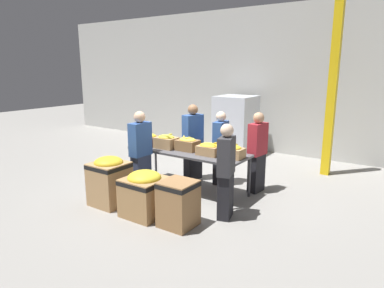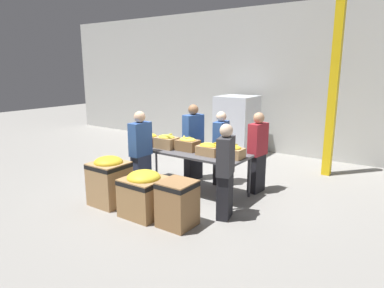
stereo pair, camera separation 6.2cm
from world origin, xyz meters
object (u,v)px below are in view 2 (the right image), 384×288
at_px(donation_bin_1, 144,192).
at_px(banana_box_2, 188,144).
at_px(banana_box_0, 149,139).
at_px(banana_box_1, 167,141).
at_px(volunteer_0, 257,153).
at_px(support_pillar, 334,85).
at_px(volunteer_2, 221,148).
at_px(donation_bin_0, 109,179).
at_px(volunteer_4, 193,142).
at_px(pallet_stack_1, 237,126).
at_px(volunteer_3, 141,153).
at_px(banana_box_4, 232,151).
at_px(donation_bin_2, 177,202).
at_px(pallet_stack_0, 238,132).
at_px(volunteer_1, 225,172).
at_px(sorting_table, 188,153).
at_px(banana_box_3, 209,149).

bearing_deg(donation_bin_1, banana_box_2, 94.26).
distance_m(banana_box_0, donation_bin_1, 1.72).
bearing_deg(banana_box_1, volunteer_0, 26.12).
bearing_deg(support_pillar, banana_box_1, -132.31).
relative_size(volunteer_2, donation_bin_0, 1.74).
xyz_separation_m(volunteer_4, pallet_stack_1, (-0.24, 2.43, -0.01)).
distance_m(volunteer_4, donation_bin_1, 2.08).
relative_size(volunteer_2, volunteer_3, 0.95).
distance_m(banana_box_1, banana_box_4, 1.42).
xyz_separation_m(volunteer_0, donation_bin_2, (-0.36, -2.06, -0.39)).
distance_m(banana_box_0, pallet_stack_0, 3.34).
height_order(volunteer_0, volunteer_1, volunteer_0).
bearing_deg(volunteer_2, banana_box_2, -32.07).
bearing_deg(pallet_stack_0, volunteer_2, -69.94).
bearing_deg(volunteer_4, banana_box_2, 41.01).
distance_m(banana_box_0, banana_box_2, 0.93).
height_order(sorting_table, pallet_stack_1, pallet_stack_1).
bearing_deg(volunteer_0, volunteer_2, -83.82).
relative_size(donation_bin_1, pallet_stack_0, 0.61).
distance_m(banana_box_2, donation_bin_1, 1.46).
relative_size(volunteer_1, volunteer_4, 0.95).
bearing_deg(volunteer_2, volunteer_1, 25.29).
bearing_deg(pallet_stack_0, banana_box_1, -87.63).
bearing_deg(sorting_table, donation_bin_0, -118.78).
distance_m(banana_box_0, donation_bin_2, 2.20).
height_order(volunteer_1, donation_bin_2, volunteer_1).
relative_size(banana_box_3, volunteer_3, 0.26).
height_order(donation_bin_0, support_pillar, support_pillar).
relative_size(banana_box_3, support_pillar, 0.10).
height_order(banana_box_4, support_pillar, support_pillar).
xyz_separation_m(sorting_table, donation_bin_0, (-0.74, -1.35, -0.29)).
bearing_deg(volunteer_2, volunteer_3, -42.19).
height_order(donation_bin_1, pallet_stack_1, pallet_stack_1).
bearing_deg(volunteer_3, banana_box_3, -61.14).
xyz_separation_m(support_pillar, pallet_stack_1, (-2.54, 0.47, -1.20)).
bearing_deg(volunteer_4, volunteer_3, 1.70).
bearing_deg(volunteer_4, banana_box_4, 78.34).
bearing_deg(volunteer_4, donation_bin_0, 3.50).
height_order(sorting_table, donation_bin_0, donation_bin_0).
relative_size(banana_box_1, banana_box_3, 1.01).
bearing_deg(pallet_stack_1, banana_box_3, -71.01).
relative_size(banana_box_0, volunteer_3, 0.26).
bearing_deg(banana_box_1, volunteer_4, 78.98).
height_order(volunteer_3, volunteer_4, volunteer_4).
relative_size(banana_box_0, pallet_stack_1, 0.26).
bearing_deg(banana_box_3, donation_bin_1, -108.26).
bearing_deg(banana_box_2, donation_bin_0, -118.01).
bearing_deg(banana_box_2, banana_box_1, -169.45).
xyz_separation_m(volunteer_1, volunteer_3, (-1.85, 0.04, 0.03)).
distance_m(sorting_table, banana_box_0, 0.97).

